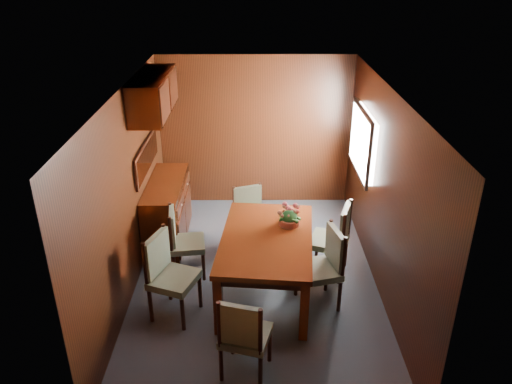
{
  "coord_description": "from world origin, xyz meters",
  "views": [
    {
      "loc": [
        -0.03,
        -5.24,
        3.74
      ],
      "look_at": [
        0.0,
        0.37,
        1.05
      ],
      "focal_mm": 35.0,
      "sensor_mm": 36.0,
      "label": 1
    }
  ],
  "objects_px": {
    "dining_table": "(267,245)",
    "flower_centerpiece": "(290,215)",
    "chair_right_near": "(325,263)",
    "sideboard": "(167,211)",
    "chair_left_near": "(167,271)",
    "chair_head": "(243,334)"
  },
  "relations": [
    {
      "from": "sideboard",
      "to": "chair_head",
      "type": "height_order",
      "value": "chair_head"
    },
    {
      "from": "dining_table",
      "to": "chair_head",
      "type": "xyz_separation_m",
      "value": [
        -0.25,
        -1.33,
        -0.15
      ]
    },
    {
      "from": "flower_centerpiece",
      "to": "sideboard",
      "type": "bearing_deg",
      "value": 149.25
    },
    {
      "from": "chair_left_near",
      "to": "chair_head",
      "type": "height_order",
      "value": "chair_left_near"
    },
    {
      "from": "dining_table",
      "to": "chair_right_near",
      "type": "xyz_separation_m",
      "value": [
        0.67,
        -0.19,
        -0.13
      ]
    },
    {
      "from": "dining_table",
      "to": "chair_right_near",
      "type": "distance_m",
      "value": 0.7
    },
    {
      "from": "dining_table",
      "to": "flower_centerpiece",
      "type": "height_order",
      "value": "flower_centerpiece"
    },
    {
      "from": "sideboard",
      "to": "chair_head",
      "type": "distance_m",
      "value": 2.83
    },
    {
      "from": "chair_left_near",
      "to": "chair_head",
      "type": "xyz_separation_m",
      "value": [
        0.86,
        -0.96,
        -0.04
      ]
    },
    {
      "from": "chair_head",
      "to": "flower_centerpiece",
      "type": "xyz_separation_m",
      "value": [
        0.53,
        1.62,
        0.39
      ]
    },
    {
      "from": "sideboard",
      "to": "flower_centerpiece",
      "type": "relative_size",
      "value": 5.21
    },
    {
      "from": "sideboard",
      "to": "chair_head",
      "type": "bearing_deg",
      "value": -66.64
    },
    {
      "from": "dining_table",
      "to": "chair_right_near",
      "type": "height_order",
      "value": "chair_right_near"
    },
    {
      "from": "dining_table",
      "to": "flower_centerpiece",
      "type": "xyz_separation_m",
      "value": [
        0.28,
        0.29,
        0.24
      ]
    },
    {
      "from": "chair_right_near",
      "to": "sideboard",
      "type": "bearing_deg",
      "value": 40.43
    },
    {
      "from": "sideboard",
      "to": "dining_table",
      "type": "distance_m",
      "value": 1.88
    },
    {
      "from": "sideboard",
      "to": "dining_table",
      "type": "relative_size",
      "value": 0.79
    },
    {
      "from": "chair_right_near",
      "to": "chair_left_near",
      "type": "bearing_deg",
      "value": 81.93
    },
    {
      "from": "chair_left_near",
      "to": "flower_centerpiece",
      "type": "xyz_separation_m",
      "value": [
        1.39,
        0.66,
        0.35
      ]
    },
    {
      "from": "dining_table",
      "to": "chair_right_near",
      "type": "relative_size",
      "value": 1.8
    },
    {
      "from": "dining_table",
      "to": "chair_left_near",
      "type": "xyz_separation_m",
      "value": [
        -1.11,
        -0.37,
        -0.11
      ]
    },
    {
      "from": "dining_table",
      "to": "chair_head",
      "type": "distance_m",
      "value": 1.37
    }
  ]
}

